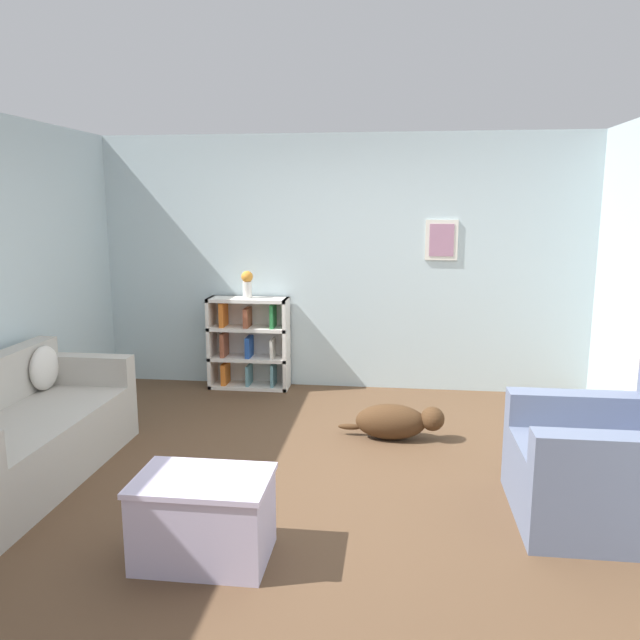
% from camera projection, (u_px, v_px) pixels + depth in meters
% --- Properties ---
extents(ground_plane, '(14.00, 14.00, 0.00)m').
position_uv_depth(ground_plane, '(313.00, 474.00, 4.48)').
color(ground_plane, brown).
extents(wall_back, '(5.60, 0.13, 2.60)m').
position_uv_depth(wall_back, '(342.00, 263.00, 6.43)').
color(wall_back, silver).
rests_on(wall_back, ground_plane).
extents(couch, '(0.83, 1.90, 0.82)m').
position_uv_depth(couch, '(17.00, 437.00, 4.33)').
color(couch, '#ADA89E').
rests_on(couch, ground_plane).
extents(bookshelf, '(0.83, 0.29, 0.95)m').
position_uv_depth(bookshelf, '(249.00, 343.00, 6.51)').
color(bookshelf, silver).
rests_on(bookshelf, ground_plane).
extents(recliner_chair, '(1.02, 0.95, 1.01)m').
position_uv_depth(recliner_chair, '(614.00, 466.00, 3.76)').
color(recliner_chair, slate).
rests_on(recliner_chair, ground_plane).
extents(coffee_table, '(0.73, 0.49, 0.47)m').
position_uv_depth(coffee_table, '(204.00, 516.00, 3.37)').
color(coffee_table, '#BCB2D1').
rests_on(coffee_table, ground_plane).
extents(dog, '(0.87, 0.27, 0.29)m').
position_uv_depth(dog, '(396.00, 421.00, 5.11)').
color(dog, '#472D19').
rests_on(dog, ground_plane).
extents(vase, '(0.12, 0.12, 0.28)m').
position_uv_depth(vase, '(247.00, 283.00, 6.37)').
color(vase, silver).
rests_on(vase, bookshelf).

